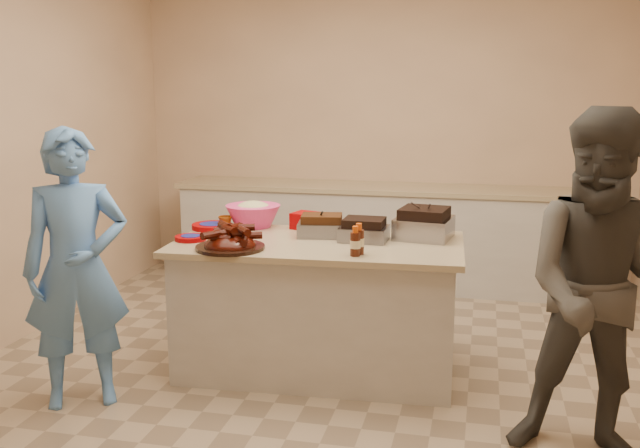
% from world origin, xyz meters
% --- Properties ---
extents(room, '(4.50, 5.00, 2.70)m').
position_xyz_m(room, '(0.00, 0.00, 0.00)').
color(room, '#DBB590').
rests_on(room, ground).
extents(back_counter, '(3.60, 0.64, 0.90)m').
position_xyz_m(back_counter, '(0.00, 2.20, 0.45)').
color(back_counter, beige).
rests_on(back_counter, ground).
extents(island, '(1.81, 1.02, 0.84)m').
position_xyz_m(island, '(-0.05, 0.14, 0.00)').
color(island, beige).
rests_on(island, ground).
extents(rib_platter, '(0.53, 0.53, 0.16)m').
position_xyz_m(rib_platter, '(-0.51, -0.18, 0.84)').
color(rib_platter, '#3F0C04').
rests_on(rib_platter, island).
extents(pulled_pork_tray, '(0.33, 0.27, 0.09)m').
position_xyz_m(pulled_pork_tray, '(-0.06, 0.29, 0.84)').
color(pulled_pork_tray, '#47230F').
rests_on(pulled_pork_tray, island).
extents(brisket_tray, '(0.30, 0.25, 0.09)m').
position_xyz_m(brisket_tray, '(0.23, 0.23, 0.84)').
color(brisket_tray, black).
rests_on(brisket_tray, island).
extents(roasting_pan, '(0.38, 0.38, 0.13)m').
position_xyz_m(roasting_pan, '(0.58, 0.38, 0.84)').
color(roasting_pan, gray).
rests_on(roasting_pan, island).
extents(coleslaw_bowl, '(0.39, 0.39, 0.26)m').
position_xyz_m(coleslaw_bowl, '(-0.58, 0.48, 0.84)').
color(coleslaw_bowl, '#F5378A').
rests_on(coleslaw_bowl, island).
extents(sausage_plate, '(0.30, 0.30, 0.05)m').
position_xyz_m(sausage_plate, '(-0.02, 0.42, 0.84)').
color(sausage_plate, silver).
rests_on(sausage_plate, island).
extents(mac_cheese_dish, '(0.36, 0.28, 0.09)m').
position_xyz_m(mac_cheese_dish, '(0.57, 0.53, 0.84)').
color(mac_cheese_dish, orange).
rests_on(mac_cheese_dish, island).
extents(bbq_bottle_a, '(0.06, 0.06, 0.18)m').
position_xyz_m(bbq_bottle_a, '(0.26, -0.14, 0.84)').
color(bbq_bottle_a, '#3B160A').
rests_on(bbq_bottle_a, island).
extents(bbq_bottle_b, '(0.06, 0.06, 0.17)m').
position_xyz_m(bbq_bottle_b, '(0.24, -0.18, 0.84)').
color(bbq_bottle_b, '#3B160A').
rests_on(bbq_bottle_b, island).
extents(mustard_bottle, '(0.05, 0.05, 0.12)m').
position_xyz_m(mustard_bottle, '(-0.17, 0.32, 0.84)').
color(mustard_bottle, '#F8AC04').
rests_on(mustard_bottle, island).
extents(sauce_bowl, '(0.15, 0.05, 0.15)m').
position_xyz_m(sauce_bowl, '(-0.03, 0.35, 0.84)').
color(sauce_bowl, silver).
rests_on(sauce_bowl, island).
extents(plate_stack_large, '(0.28, 0.28, 0.03)m').
position_xyz_m(plate_stack_large, '(-0.83, 0.36, 0.84)').
color(plate_stack_large, '#910002').
rests_on(plate_stack_large, island).
extents(plate_stack_small, '(0.20, 0.20, 0.03)m').
position_xyz_m(plate_stack_small, '(-0.83, -0.01, 0.84)').
color(plate_stack_small, '#910002').
rests_on(plate_stack_small, island).
extents(plastic_cup, '(0.10, 0.09, 0.09)m').
position_xyz_m(plastic_cup, '(-0.74, 0.37, 0.84)').
color(plastic_cup, '#92450B').
rests_on(plastic_cup, island).
extents(basket_stack, '(0.25, 0.22, 0.11)m').
position_xyz_m(basket_stack, '(-0.19, 0.50, 0.84)').
color(basket_stack, '#910002').
rests_on(basket_stack, island).
extents(guest_blue, '(1.29, 1.65, 0.38)m').
position_xyz_m(guest_blue, '(-1.25, -0.62, 0.00)').
color(guest_blue, '#558DDA').
rests_on(guest_blue, ground).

